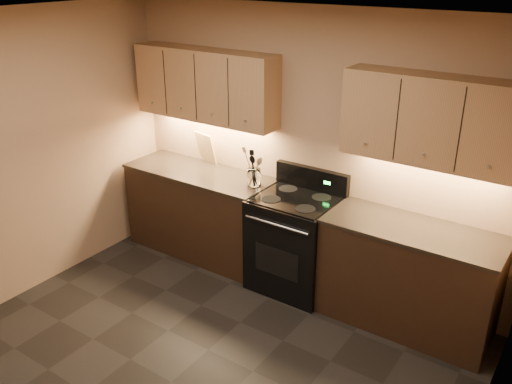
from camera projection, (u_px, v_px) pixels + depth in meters
floor at (171, 382)px, 4.10m from camera, size 4.00×4.00×0.00m
ceiling at (143, 26)px, 3.07m from camera, size 4.00×4.00×0.00m
wall_back at (308, 149)px, 5.10m from camera, size 4.00×0.04×2.60m
wall_right at (469, 340)px, 2.55m from camera, size 0.04×4.00×2.60m
counter_left at (201, 212)px, 5.78m from camera, size 1.62×0.62×0.93m
counter_right at (408, 277)px, 4.60m from camera, size 1.46×0.62×0.93m
stove at (295, 241)px, 5.15m from camera, size 0.76×0.68×1.14m
upper_cab_left at (205, 85)px, 5.36m from camera, size 1.60×0.30×0.70m
upper_cab_right at (434, 121)px, 4.18m from camera, size 1.44×0.30×0.70m
outlet_plate at (202, 143)px, 5.84m from camera, size 0.08×0.01×0.12m
utensil_crock at (254, 178)px, 5.22m from camera, size 0.15×0.15×0.17m
cutting_board at (206, 148)px, 5.78m from camera, size 0.28×0.15×0.33m
wooden_spoon at (250, 170)px, 5.19m from camera, size 0.16×0.10×0.29m
black_spoon at (255, 168)px, 5.20m from camera, size 0.09×0.15×0.32m
black_turner at (254, 168)px, 5.14m from camera, size 0.15×0.14×0.37m
steel_spatula at (256, 165)px, 5.16m from camera, size 0.23×0.12×0.40m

